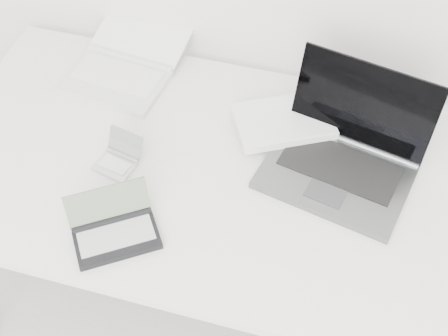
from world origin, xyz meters
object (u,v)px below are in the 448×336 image
(netbook_open_white, at_px, (124,67))
(desk, at_px, (239,185))
(palmtop_charcoal, at_px, (115,230))
(laptop_large, at_px, (325,145))

(netbook_open_white, bearing_deg, desk, -26.68)
(desk, xyz_separation_m, palmtop_charcoal, (-0.23, -0.26, 0.07))
(laptop_large, relative_size, netbook_open_white, 1.34)
(desk, xyz_separation_m, netbook_open_white, (-0.43, 0.28, 0.07))
(desk, height_order, palmtop_charcoal, palmtop_charcoal)
(laptop_large, bearing_deg, netbook_open_white, 177.82)
(laptop_large, xyz_separation_m, palmtop_charcoal, (-0.43, -0.38, -0.02))
(desk, relative_size, palmtop_charcoal, 6.63)
(laptop_large, xyz_separation_m, netbook_open_white, (-0.62, 0.16, -0.02))
(netbook_open_white, distance_m, palmtop_charcoal, 0.57)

